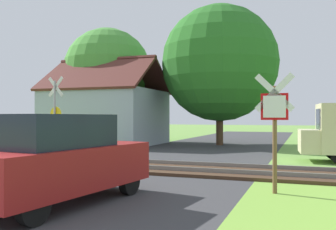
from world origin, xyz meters
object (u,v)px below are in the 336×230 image
at_px(crossing_sign_far, 55,112).
at_px(tree_center, 220,63).
at_px(stop_sign_near, 275,121).
at_px(parked_car, 60,159).
at_px(house, 107,115).
at_px(tree_left, 108,72).

distance_m(crossing_sign_far, tree_center, 11.11).
height_order(stop_sign_near, parked_car, stop_sign_near).
bearing_deg(parked_car, tree_center, 99.07).
bearing_deg(tree_center, house, -166.01).
bearing_deg(tree_center, crossing_sign_far, -118.42).
bearing_deg(house, parked_car, -64.60).
bearing_deg(tree_center, stop_sign_near, -72.91).
xyz_separation_m(stop_sign_near, parked_car, (-3.90, -2.53, -0.75)).
bearing_deg(stop_sign_near, crossing_sign_far, -25.69).
bearing_deg(parked_car, stop_sign_near, 40.60).
height_order(house, tree_center, tree_center).
distance_m(house, tree_left, 3.83).
bearing_deg(tree_left, parked_car, -63.45).
distance_m(tree_center, parked_car, 17.03).
bearing_deg(house, tree_left, 117.80).
bearing_deg(tree_left, tree_center, -2.56).
relative_size(stop_sign_near, crossing_sign_far, 0.78).
xyz_separation_m(house, tree_left, (-1.13, 2.08, 3.01)).
bearing_deg(stop_sign_near, tree_center, -72.51).
height_order(tree_center, parked_car, tree_center).
relative_size(crossing_sign_far, parked_car, 0.83).
relative_size(stop_sign_near, house, 0.40).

